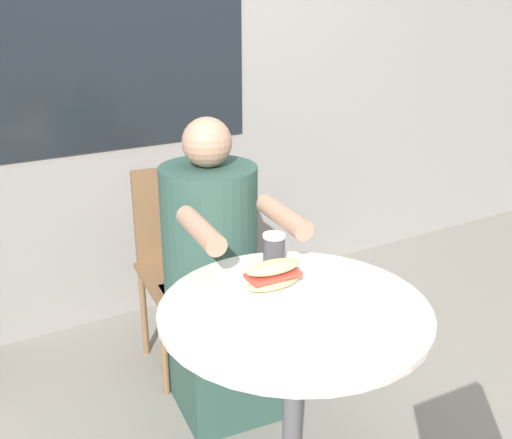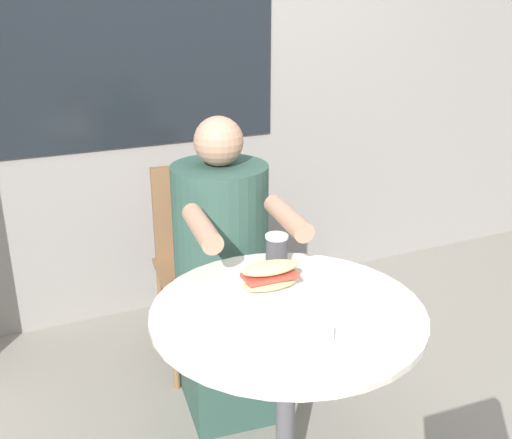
{
  "view_description": "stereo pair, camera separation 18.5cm",
  "coord_description": "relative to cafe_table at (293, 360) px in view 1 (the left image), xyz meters",
  "views": [
    {
      "loc": [
        -0.88,
        -1.27,
        1.56
      ],
      "look_at": [
        0.0,
        0.22,
        0.91
      ],
      "focal_mm": 42.0,
      "sensor_mm": 36.0,
      "label": 1
    },
    {
      "loc": [
        -0.72,
        -1.35,
        1.56
      ],
      "look_at": [
        0.0,
        0.22,
        0.91
      ],
      "focal_mm": 42.0,
      "sensor_mm": 36.0,
      "label": 2
    }
  ],
  "objects": [
    {
      "name": "cafe_table",
      "position": [
        0.0,
        0.0,
        0.0
      ],
      "size": [
        0.8,
        0.8,
        0.71
      ],
      "color": "beige",
      "rests_on": "ground_plane"
    },
    {
      "name": "sandwich_on_plate",
      "position": [
        -0.0,
        0.12,
        0.23
      ],
      "size": [
        0.19,
        0.19,
        0.1
      ],
      "rotation": [
        0.0,
        0.0,
        -0.05
      ],
      "color": "white",
      "rests_on": "cafe_table"
    },
    {
      "name": "diner_chair",
      "position": [
        0.05,
        0.94,
        -0.0
      ],
      "size": [
        0.42,
        0.42,
        0.87
      ],
      "rotation": [
        0.0,
        0.0,
        3.03
      ],
      "color": "brown",
      "rests_on": "ground_plane"
    },
    {
      "name": "storefront_wall",
      "position": [
        -0.0,
        1.48,
        0.88
      ],
      "size": [
        8.0,
        0.09,
        2.8
      ],
      "color": "gray",
      "rests_on": "ground_plane"
    },
    {
      "name": "napkin_box",
      "position": [
        -0.03,
        -0.18,
        0.21
      ],
      "size": [
        0.09,
        0.09,
        0.06
      ],
      "rotation": [
        0.0,
        0.0,
        0.04
      ],
      "color": "silver",
      "rests_on": "cafe_table"
    },
    {
      "name": "seated_diner",
      "position": [
        0.03,
        0.59,
        -0.03
      ],
      "size": [
        0.42,
        0.67,
        1.15
      ],
      "rotation": [
        0.0,
        0.0,
        3.03
      ],
      "color": "#2D4C42",
      "rests_on": "ground_plane"
    },
    {
      "name": "drink_cup",
      "position": [
        0.09,
        0.26,
        0.24
      ],
      "size": [
        0.08,
        0.08,
        0.12
      ],
      "color": "#424247",
      "rests_on": "cafe_table"
    }
  ]
}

